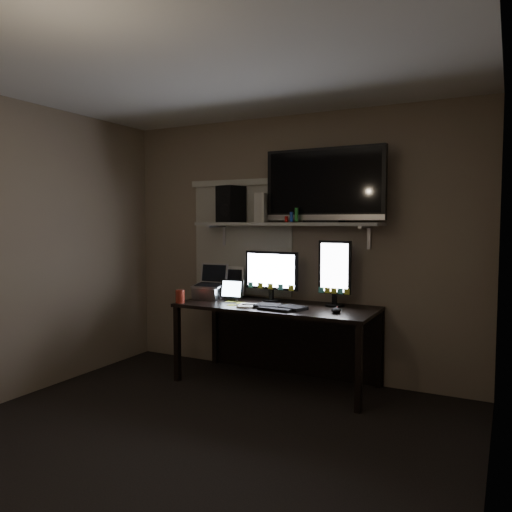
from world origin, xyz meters
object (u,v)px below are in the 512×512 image
Objects in this scene: tablet at (232,290)px; tv at (324,185)px; laptop at (209,282)px; cup at (180,296)px; monitor_landscape at (271,276)px; desk at (282,322)px; speaker at (231,204)px; mouse at (336,310)px; monitor_portrait at (335,273)px; keyboard at (280,307)px; game_console at (263,208)px.

tv is at bearing 6.23° from tablet.
cup is (-0.11, -0.33, -0.11)m from laptop.
monitor_landscape reaches higher than tablet.
desk is 5.02× the size of speaker.
laptop is at bearing 158.15° from mouse.
monitor_landscape is at bearing 142.65° from mouse.
monitor_portrait is (0.62, 0.01, 0.06)m from monitor_landscape.
tv is at bearing 10.88° from speaker.
keyboard is 0.98m from game_console.
game_console reaches higher than tablet.
keyboard is 3.75× the size of cup.
tablet is (-0.35, -0.13, -0.14)m from monitor_landscape.
monitor_portrait is 1.30× the size of keyboard.
tv is at bearing 56.24° from keyboard.
game_console is (-0.32, 0.32, 0.87)m from keyboard.
speaker reaches higher than cup.
keyboard is 1.29× the size of speaker.
cup is at bearing -153.86° from desk.
game_console is 0.76× the size of speaker.
desk is 0.44m from monitor_landscape.
tablet reaches higher than keyboard.
keyboard is at bearing -14.92° from speaker.
tablet is (-0.97, -0.14, -0.20)m from monitor_portrait.
laptop is (-1.35, 0.15, 0.14)m from mouse.
speaker is (0.25, 0.52, 0.87)m from cup.
keyboard is 1.15m from tv.
desk is at bearing -171.40° from monitor_portrait.
laptop is (-0.85, 0.17, 0.15)m from keyboard.
game_console reaches higher than keyboard.
tv is at bearing 176.17° from monitor_portrait.
keyboard is at bearing -128.05° from tv.
desk is 6.59× the size of game_console.
keyboard is (0.24, -0.32, -0.23)m from monitor_landscape.
tv is at bearing 21.66° from cup.
monitor_landscape is at bearing -177.66° from monitor_portrait.
mouse is at bearing 7.97° from keyboard.
game_console is at bearing -177.98° from monitor_portrait.
tablet is at bearing -163.62° from game_console.
desk is 5.39× the size of laptop.
laptop is at bearing -112.56° from speaker.
desk is 0.34m from keyboard.
speaker is (0.14, 0.20, 0.76)m from laptop.
tablet is 0.50m from cup.
speaker is at bearing 118.72° from tablet.
monitor_portrait is 0.58m from keyboard.
monitor_landscape is 0.93× the size of monitor_portrait.
tablet is 1.89× the size of cup.
tablet is at bearing -170.36° from desk.
speaker is at bearing 148.42° from mouse.
tv is (-0.22, 0.32, 1.06)m from mouse.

